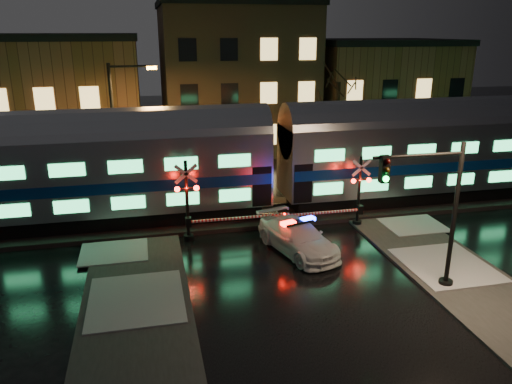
{
  "coord_description": "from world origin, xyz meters",
  "views": [
    {
      "loc": [
        -5.75,
        -20.12,
        9.74
      ],
      "look_at": [
        -0.65,
        2.5,
        2.2
      ],
      "focal_mm": 35.0,
      "sensor_mm": 36.0,
      "label": 1
    }
  ],
  "objects_px": {
    "police_car": "(298,237)",
    "traffic_light": "(433,216)",
    "crossing_signal_left": "(195,209)",
    "streetlight": "(119,125)",
    "crossing_signal_right": "(353,199)"
  },
  "relations": [
    {
      "from": "crossing_signal_left",
      "to": "streetlight",
      "type": "distance_m",
      "value": 8.13
    },
    {
      "from": "crossing_signal_right",
      "to": "streetlight",
      "type": "bearing_deg",
      "value": 149.91
    },
    {
      "from": "crossing_signal_right",
      "to": "crossing_signal_left",
      "type": "distance_m",
      "value": 8.05
    },
    {
      "from": "streetlight",
      "to": "traffic_light",
      "type": "bearing_deg",
      "value": -48.93
    },
    {
      "from": "crossing_signal_left",
      "to": "streetlight",
      "type": "height_order",
      "value": "streetlight"
    },
    {
      "from": "crossing_signal_right",
      "to": "crossing_signal_left",
      "type": "bearing_deg",
      "value": 179.95
    },
    {
      "from": "traffic_light",
      "to": "streetlight",
      "type": "xyz_separation_m",
      "value": [
        -11.78,
        13.52,
        1.51
      ]
    },
    {
      "from": "crossing_signal_right",
      "to": "traffic_light",
      "type": "bearing_deg",
      "value": -88.19
    },
    {
      "from": "crossing_signal_right",
      "to": "streetlight",
      "type": "relative_size",
      "value": 0.65
    },
    {
      "from": "crossing_signal_right",
      "to": "streetlight",
      "type": "height_order",
      "value": "streetlight"
    },
    {
      "from": "police_car",
      "to": "streetlight",
      "type": "distance_m",
      "value": 12.63
    },
    {
      "from": "crossing_signal_right",
      "to": "traffic_light",
      "type": "height_order",
      "value": "traffic_light"
    },
    {
      "from": "crossing_signal_left",
      "to": "traffic_light",
      "type": "xyz_separation_m",
      "value": [
        8.26,
        -6.83,
        1.47
      ]
    },
    {
      "from": "police_car",
      "to": "traffic_light",
      "type": "xyz_separation_m",
      "value": [
        3.84,
        -4.52,
        2.41
      ]
    },
    {
      "from": "police_car",
      "to": "traffic_light",
      "type": "height_order",
      "value": "traffic_light"
    }
  ]
}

